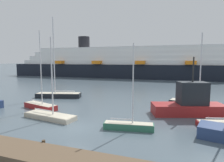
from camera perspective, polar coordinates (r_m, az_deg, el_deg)
The scene contains 9 objects.
ground_plane at distance 17.97m, azimuth -10.93°, elevation -13.58°, with size 600.00×600.00×0.00m, color #4C5B66.
dock_pier at distance 13.69m, azimuth -23.50°, elevation -19.45°, with size 22.88×2.56×0.58m.
sailboat_0 at distance 17.10m, azimuth 5.05°, elevation -13.07°, with size 4.49×1.67×7.50m.
sailboat_1 at distance 26.97m, azimuth 23.70°, elevation -6.20°, with size 6.49×3.14×9.47m.
sailboat_2 at distance 32.20m, azimuth -15.86°, elevation -3.74°, with size 7.40×3.71×12.86m.
sailboat_4 at distance 25.49m, azimuth -20.82°, elevation -6.84°, with size 5.18×2.60×9.65m.
sailboat_5 at distance 21.06m, azimuth -18.24°, elevation -9.72°, with size 6.03×2.47×8.38m.
fishing_boat_0 at distance 22.97m, azimuth 22.37°, elevation -6.19°, with size 8.30×5.02×6.45m.
cruise_ship at distance 68.31m, azimuth 3.11°, elevation 5.18°, with size 84.83×14.56×14.98m.
Camera 1 is at (8.55, -14.60, 6.06)m, focal length 30.26 mm.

